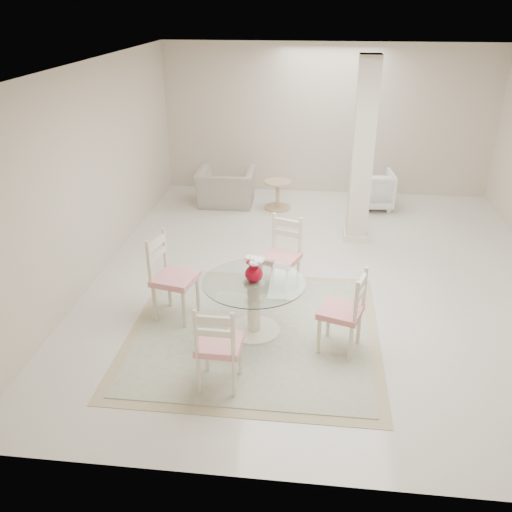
# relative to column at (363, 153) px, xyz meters

# --- Properties ---
(ground) EXTENTS (7.00, 7.00, 0.00)m
(ground) POSITION_rel_column_xyz_m (-0.50, -1.30, -1.35)
(ground) COLOR silver
(ground) RESTS_ON ground
(room_shell) EXTENTS (6.02, 7.02, 2.71)m
(room_shell) POSITION_rel_column_xyz_m (-0.50, -1.30, 0.51)
(room_shell) COLOR beige
(room_shell) RESTS_ON ground
(column) EXTENTS (0.30, 0.30, 2.70)m
(column) POSITION_rel_column_xyz_m (0.00, 0.00, 0.00)
(column) COLOR beige
(column) RESTS_ON ground
(area_rug) EXTENTS (2.76, 2.76, 0.02)m
(area_rug) POSITION_rel_column_xyz_m (-1.26, -2.77, -1.34)
(area_rug) COLOR tan
(area_rug) RESTS_ON ground
(dining_table) EXTENTS (1.11, 1.11, 0.64)m
(dining_table) POSITION_rel_column_xyz_m (-1.26, -2.77, -1.02)
(dining_table) COLOR #F8E5CB
(dining_table) RESTS_ON ground
(red_vase) EXTENTS (0.23, 0.21, 0.30)m
(red_vase) POSITION_rel_column_xyz_m (-1.26, -2.78, -0.56)
(red_vase) COLOR #A6051B
(red_vase) RESTS_ON dining_table
(dining_chair_east) EXTENTS (0.52, 0.52, 1.03)m
(dining_chair_east) POSITION_rel_column_xyz_m (-0.27, -3.01, -0.81)
(dining_chair_east) COLOR beige
(dining_chair_east) RESTS_ON ground
(dining_chair_north) EXTENTS (0.55, 0.55, 1.08)m
(dining_chair_north) POSITION_rel_column_xyz_m (-1.02, -1.78, -0.78)
(dining_chair_north) COLOR #F0E9C5
(dining_chair_north) RESTS_ON ground
(dining_chair_west) EXTENTS (0.54, 0.54, 1.13)m
(dining_chair_west) POSITION_rel_column_xyz_m (-2.26, -2.54, -0.76)
(dining_chair_west) COLOR beige
(dining_chair_west) RESTS_ON ground
(dining_chair_south) EXTENTS (0.42, 0.42, 1.02)m
(dining_chair_south) POSITION_rel_column_xyz_m (-1.48, -3.76, -0.81)
(dining_chair_south) COLOR #F4E6C9
(dining_chair_south) RESTS_ON ground
(recliner_taupe) EXTENTS (1.01, 0.88, 0.65)m
(recliner_taupe) POSITION_rel_column_xyz_m (-2.24, 1.26, -1.03)
(recliner_taupe) COLOR #A29686
(recliner_taupe) RESTS_ON ground
(armchair_white) EXTENTS (0.76, 0.78, 0.66)m
(armchair_white) POSITION_rel_column_xyz_m (0.33, 1.43, -1.02)
(armchair_white) COLOR white
(armchair_white) RESTS_ON ground
(side_table) EXTENTS (0.48, 0.48, 0.50)m
(side_table) POSITION_rel_column_xyz_m (-1.31, 1.17, -1.12)
(side_table) COLOR tan
(side_table) RESTS_ON ground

